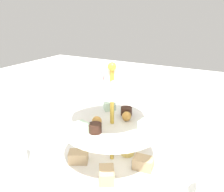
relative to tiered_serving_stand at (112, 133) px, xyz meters
name	(u,v)px	position (x,y,z in m)	size (l,w,h in m)	color
ground_plane	(112,161)	(0.00, 0.00, -0.09)	(2.40, 2.40, 0.00)	white
tiered_serving_stand	(112,133)	(0.00, 0.00, 0.00)	(0.30, 0.30, 0.27)	white
water_glass_tall_right	(11,145)	(-0.14, 0.21, -0.02)	(0.07, 0.07, 0.13)	silver
water_glass_short_left	(213,189)	(-0.03, -0.25, -0.05)	(0.06, 0.06, 0.07)	silver
butter_knife_left	(91,116)	(0.21, 0.21, -0.08)	(0.17, 0.01, 0.00)	silver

